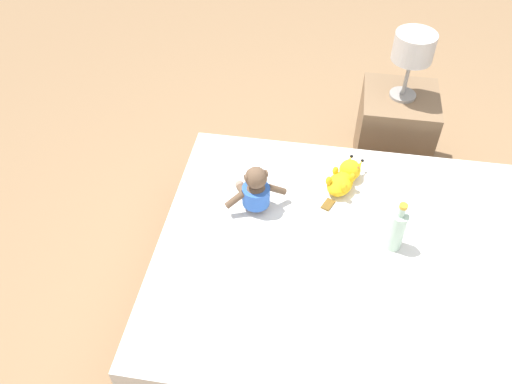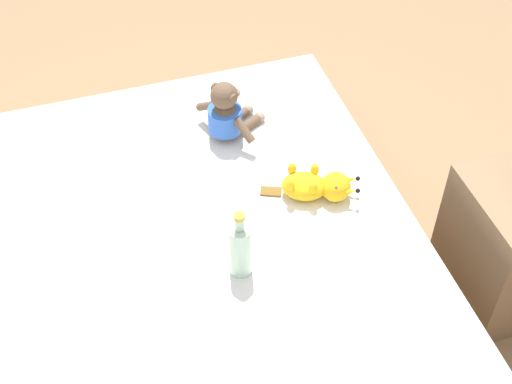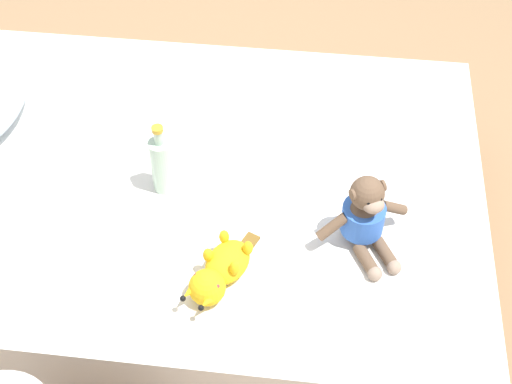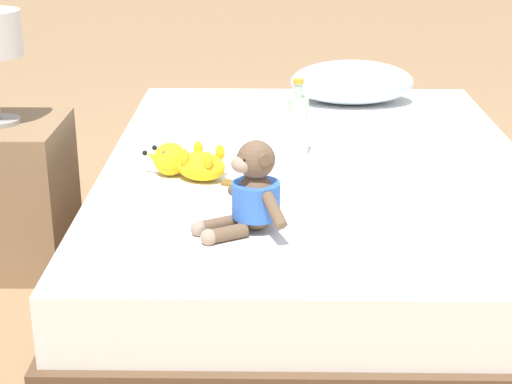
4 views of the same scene
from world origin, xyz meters
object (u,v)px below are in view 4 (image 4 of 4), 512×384
Objects in this scene: glass_bottle at (298,125)px; plush_yellow_creature at (188,162)px; bed at (316,221)px; plush_monkey at (252,194)px; pillow at (352,82)px; nightstand at (7,195)px.

plush_yellow_creature is at bearing -146.42° from glass_bottle.
bed is 0.67m from plush_monkey.
plush_yellow_creature is 0.40m from glass_bottle.
pillow is at bearing 70.43° from glass_bottle.
plush_yellow_creature reaches higher than bed.
pillow is at bearing 76.40° from bed.
glass_bottle is at bearing 77.57° from plush_monkey.
pillow is 0.97× the size of nightstand.
nightstand reaches higher than bed.
bed is 7.20× the size of plush_monkey.
bed is 3.97× the size of pillow.
pillow reaches higher than plush_yellow_creature.
pillow is 1.05m from plush_yellow_creature.
pillow is 1.51× the size of plush_yellow_creature.
bed is 0.50m from plush_yellow_creature.
plush_monkey is 1.10m from nightstand.
bed is at bearing -103.60° from pillow.
nightstand is (-0.97, 0.06, -0.27)m from glass_bottle.
plush_monkey reaches higher than plush_yellow_creature.
bed is 7.70× the size of glass_bottle.
plush_yellow_creature is 1.28× the size of glass_bottle.
plush_monkey is at bearing -62.74° from plush_yellow_creature.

